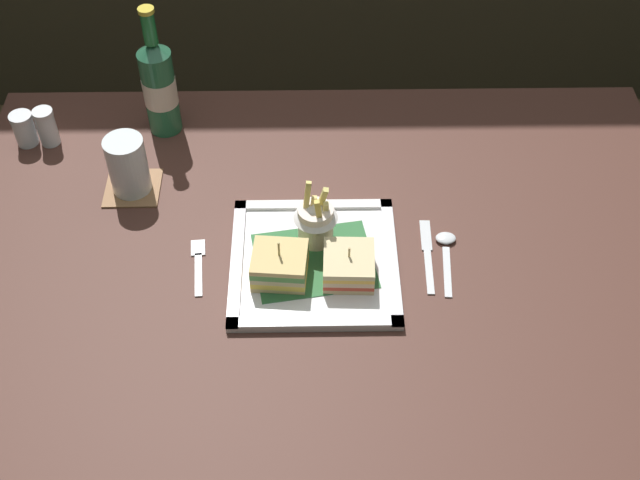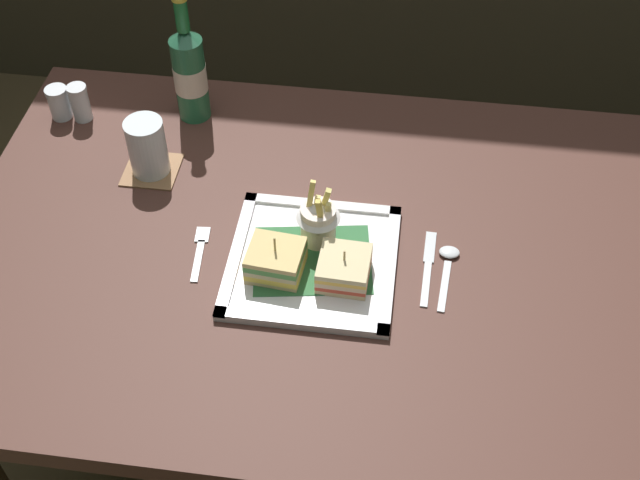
{
  "view_description": "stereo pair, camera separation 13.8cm",
  "coord_description": "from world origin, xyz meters",
  "px_view_note": "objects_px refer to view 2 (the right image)",
  "views": [
    {
      "loc": [
        -0.02,
        -0.95,
        1.83
      ],
      "look_at": [
        -0.01,
        -0.02,
        0.81
      ],
      "focal_mm": 46.67,
      "sensor_mm": 36.0,
      "label": 1
    },
    {
      "loc": [
        0.11,
        -0.95,
        1.83
      ],
      "look_at": [
        -0.01,
        -0.02,
        0.81
      ],
      "focal_mm": 46.67,
      "sensor_mm": 36.0,
      "label": 2
    }
  ],
  "objects_px": {
    "sandwich_half_left": "(276,260)",
    "dining_table": "(327,297)",
    "water_glass": "(148,150)",
    "fork": "(200,249)",
    "spoon": "(448,262)",
    "salt_shaker": "(60,104)",
    "square_plate": "(312,262)",
    "sandwich_half_right": "(344,269)",
    "fries_cup": "(318,218)",
    "pepper_shaker": "(80,105)",
    "beer_bottle": "(190,72)",
    "knife": "(428,265)"
  },
  "relations": [
    {
      "from": "sandwich_half_left",
      "to": "dining_table",
      "type": "bearing_deg",
      "value": 42.77
    },
    {
      "from": "water_glass",
      "to": "fork",
      "type": "distance_m",
      "value": 0.23
    },
    {
      "from": "spoon",
      "to": "salt_shaker",
      "type": "xyz_separation_m",
      "value": [
        -0.78,
        0.29,
        0.02
      ]
    },
    {
      "from": "square_plate",
      "to": "sandwich_half_right",
      "type": "height_order",
      "value": "sandwich_half_right"
    },
    {
      "from": "dining_table",
      "to": "sandwich_half_right",
      "type": "distance_m",
      "value": 0.19
    },
    {
      "from": "fries_cup",
      "to": "salt_shaker",
      "type": "bearing_deg",
      "value": 153.84
    },
    {
      "from": "square_plate",
      "to": "sandwich_half_left",
      "type": "height_order",
      "value": "sandwich_half_left"
    },
    {
      "from": "fork",
      "to": "pepper_shaker",
      "type": "bearing_deg",
      "value": 134.75
    },
    {
      "from": "square_plate",
      "to": "beer_bottle",
      "type": "bearing_deg",
      "value": 128.51
    },
    {
      "from": "dining_table",
      "to": "water_glass",
      "type": "relative_size",
      "value": 11.72
    },
    {
      "from": "salt_shaker",
      "to": "square_plate",
      "type": "bearing_deg",
      "value": -30.28
    },
    {
      "from": "pepper_shaker",
      "to": "knife",
      "type": "bearing_deg",
      "value": -23.07
    },
    {
      "from": "square_plate",
      "to": "sandwich_half_right",
      "type": "xyz_separation_m",
      "value": [
        0.06,
        -0.03,
        0.03
      ]
    },
    {
      "from": "salt_shaker",
      "to": "sandwich_half_right",
      "type": "bearing_deg",
      "value": -30.14
    },
    {
      "from": "sandwich_half_left",
      "to": "beer_bottle",
      "type": "relative_size",
      "value": 0.36
    },
    {
      "from": "beer_bottle",
      "to": "salt_shaker",
      "type": "height_order",
      "value": "beer_bottle"
    },
    {
      "from": "spoon",
      "to": "salt_shaker",
      "type": "relative_size",
      "value": 2.11
    },
    {
      "from": "beer_bottle",
      "to": "pepper_shaker",
      "type": "relative_size",
      "value": 3.49
    },
    {
      "from": "knife",
      "to": "square_plate",
      "type": "bearing_deg",
      "value": -173.1
    },
    {
      "from": "fries_cup",
      "to": "spoon",
      "type": "bearing_deg",
      "value": -4.62
    },
    {
      "from": "beer_bottle",
      "to": "salt_shaker",
      "type": "bearing_deg",
      "value": -171.13
    },
    {
      "from": "dining_table",
      "to": "spoon",
      "type": "xyz_separation_m",
      "value": [
        0.21,
        -0.01,
        0.14
      ]
    },
    {
      "from": "water_glass",
      "to": "fries_cup",
      "type": "bearing_deg",
      "value": -22.71
    },
    {
      "from": "beer_bottle",
      "to": "fork",
      "type": "xyz_separation_m",
      "value": [
        0.09,
        -0.36,
        -0.1
      ]
    },
    {
      "from": "dining_table",
      "to": "sandwich_half_right",
      "type": "xyz_separation_m",
      "value": [
        0.04,
        -0.07,
        0.17
      ]
    },
    {
      "from": "water_glass",
      "to": "spoon",
      "type": "distance_m",
      "value": 0.58
    },
    {
      "from": "sandwich_half_right",
      "to": "pepper_shaker",
      "type": "xyz_separation_m",
      "value": [
        -0.56,
        0.35,
        0.0
      ]
    },
    {
      "from": "square_plate",
      "to": "spoon",
      "type": "xyz_separation_m",
      "value": [
        0.23,
        0.03,
        -0.0
      ]
    },
    {
      "from": "sandwich_half_right",
      "to": "fries_cup",
      "type": "distance_m",
      "value": 0.1
    },
    {
      "from": "knife",
      "to": "water_glass",
      "type": "bearing_deg",
      "value": 162.44
    },
    {
      "from": "fork",
      "to": "beer_bottle",
      "type": "bearing_deg",
      "value": 104.67
    },
    {
      "from": "water_glass",
      "to": "beer_bottle",
      "type": "bearing_deg",
      "value": 76.34
    },
    {
      "from": "dining_table",
      "to": "beer_bottle",
      "type": "distance_m",
      "value": 0.51
    },
    {
      "from": "beer_bottle",
      "to": "water_glass",
      "type": "bearing_deg",
      "value": -103.66
    },
    {
      "from": "dining_table",
      "to": "sandwich_half_left",
      "type": "height_order",
      "value": "sandwich_half_left"
    },
    {
      "from": "sandwich_half_right",
      "to": "salt_shaker",
      "type": "distance_m",
      "value": 0.7
    },
    {
      "from": "water_glass",
      "to": "salt_shaker",
      "type": "height_order",
      "value": "water_glass"
    },
    {
      "from": "dining_table",
      "to": "fork",
      "type": "distance_m",
      "value": 0.26
    },
    {
      "from": "sandwich_half_left",
      "to": "spoon",
      "type": "distance_m",
      "value": 0.29
    },
    {
      "from": "spoon",
      "to": "sandwich_half_right",
      "type": "bearing_deg",
      "value": -159.83
    },
    {
      "from": "spoon",
      "to": "fries_cup",
      "type": "bearing_deg",
      "value": 175.38
    },
    {
      "from": "salt_shaker",
      "to": "sandwich_half_left",
      "type": "bearing_deg",
      "value": -35.48
    },
    {
      "from": "salt_shaker",
      "to": "pepper_shaker",
      "type": "bearing_deg",
      "value": 0.0
    },
    {
      "from": "sandwich_half_left",
      "to": "spoon",
      "type": "relative_size",
      "value": 0.67
    },
    {
      "from": "dining_table",
      "to": "square_plate",
      "type": "bearing_deg",
      "value": -116.87
    },
    {
      "from": "dining_table",
      "to": "fries_cup",
      "type": "relative_size",
      "value": 10.76
    },
    {
      "from": "sandwich_half_right",
      "to": "beer_bottle",
      "type": "height_order",
      "value": "beer_bottle"
    },
    {
      "from": "square_plate",
      "to": "fork",
      "type": "distance_m",
      "value": 0.2
    },
    {
      "from": "pepper_shaker",
      "to": "beer_bottle",
      "type": "bearing_deg",
      "value": 10.61
    },
    {
      "from": "square_plate",
      "to": "knife",
      "type": "relative_size",
      "value": 1.68
    }
  ]
}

